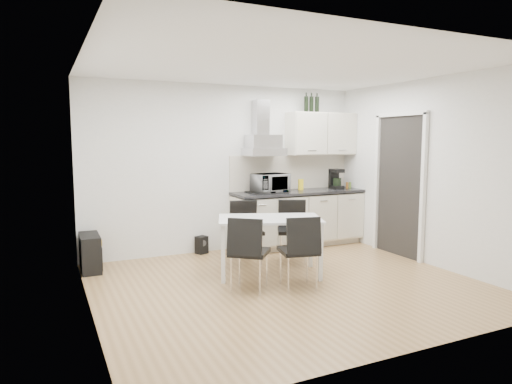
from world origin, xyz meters
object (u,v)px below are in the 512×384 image
chair_near_left (249,253)px  floor_speaker (202,245)px  kitchenette (299,196)px  chair_near_right (298,252)px  chair_far_right (293,232)px  dining_table (270,225)px  chair_far_left (247,232)px  guitar_amp (90,253)px

chair_near_left → floor_speaker: chair_near_left is taller
kitchenette → floor_speaker: bearing=174.3°
kitchenette → chair_near_right: 2.24m
chair_near_right → floor_speaker: chair_near_right is taller
chair_near_right → floor_speaker: 2.14m
floor_speaker → chair_far_right: bearing=-66.2°
chair_near_left → floor_speaker: (0.04, 1.88, -0.31)m
chair_far_right → floor_speaker: (-1.04, 1.01, -0.31)m
dining_table → chair_near_right: size_ratio=1.69×
chair_far_left → chair_near_right: size_ratio=1.00×
guitar_amp → floor_speaker: (1.65, 0.25, -0.11)m
chair_far_left → chair_far_right: 0.66m
dining_table → chair_near_left: 0.70m
chair_far_left → guitar_amp: 2.14m
chair_far_left → floor_speaker: chair_far_left is taller
floor_speaker → chair_near_left: bearing=-113.2°
guitar_amp → chair_near_right: bearing=-39.1°
chair_near_left → dining_table: bearing=81.9°
chair_far_left → chair_near_left: size_ratio=1.00×
dining_table → chair_near_left: size_ratio=1.69×
dining_table → chair_near_left: chair_near_left is taller
guitar_amp → dining_table: bearing=-28.5°
chair_far_left → guitar_amp: (-2.06, 0.54, -0.19)m
kitchenette → guitar_amp: (-3.29, -0.08, -0.58)m
guitar_amp → floor_speaker: guitar_amp is taller
floor_speaker → kitchenette: bearing=-27.7°
dining_table → chair_far_left: 0.68m
chair_far_left → guitar_amp: bearing=-5.5°
chair_far_left → floor_speaker: bearing=-53.1°
chair_near_right → chair_far_right: bearing=76.3°
kitchenette → chair_far_left: kitchenette is taller
kitchenette → chair_near_right: kitchenette is taller
dining_table → guitar_amp: dining_table is taller
dining_table → floor_speaker: bearing=128.7°
dining_table → floor_speaker: (-0.45, 1.43, -0.53)m
chair_far_right → chair_near_left: size_ratio=1.00×
kitchenette → dining_table: bearing=-133.3°
kitchenette → chair_near_right: (-1.13, -1.89, -0.39)m
chair_far_right → guitar_amp: bearing=10.5°
chair_near_left → kitchenette: bearing=85.2°
dining_table → chair_far_left: chair_far_left is taller
chair_far_right → guitar_amp: 2.80m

